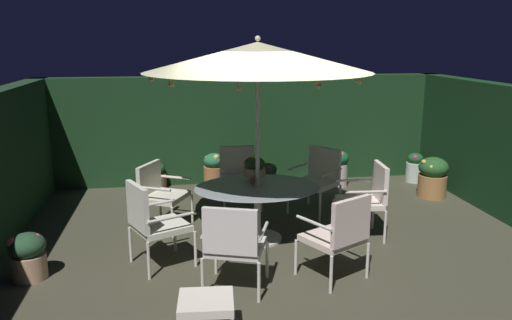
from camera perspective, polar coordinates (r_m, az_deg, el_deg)
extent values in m
cube|color=#414030|center=(6.64, 2.67, -10.12)|extent=(7.53, 6.99, 0.02)
cube|color=#17351A|center=(9.53, -1.25, 3.49)|extent=(7.53, 0.30, 1.98)
cylinder|color=silver|center=(6.95, 0.17, -8.76)|extent=(0.65, 0.65, 0.03)
cylinder|color=silver|center=(6.82, 0.18, -6.09)|extent=(0.09, 0.09, 0.72)
ellipsoid|color=#8F979D|center=(6.71, 0.18, -3.08)|extent=(1.68, 1.31, 0.03)
cylinder|color=silver|center=(6.59, 0.18, 0.68)|extent=(0.06, 0.06, 2.37)
cone|color=beige|center=(6.43, 0.19, 11.50)|extent=(2.88, 2.88, 0.37)
sphere|color=silver|center=(6.43, 0.19, 13.51)|extent=(0.07, 0.07, 0.07)
sphere|color=#F9DB8C|center=(6.76, 11.35, 9.25)|extent=(0.07, 0.07, 0.07)
sphere|color=#F9DB8C|center=(7.45, 7.21, 9.77)|extent=(0.07, 0.07, 0.07)
sphere|color=#F9DB8C|center=(7.73, 2.00, 10.01)|extent=(0.07, 0.07, 0.07)
sphere|color=#F9DB8C|center=(7.64, -4.16, 9.94)|extent=(0.07, 0.07, 0.07)
sphere|color=#F9DB8C|center=(7.18, -9.03, 9.58)|extent=(0.07, 0.07, 0.07)
sphere|color=#F9DB8C|center=(6.33, -11.65, 8.96)|extent=(0.07, 0.07, 0.07)
sphere|color=#F9DB8C|center=(5.61, -9.46, 8.50)|extent=(0.07, 0.07, 0.07)
sphere|color=#F9DB8C|center=(5.16, -1.90, 8.25)|extent=(0.07, 0.07, 0.07)
sphere|color=#F9DB8C|center=(5.34, 6.97, 8.33)|extent=(0.07, 0.07, 0.07)
sphere|color=#F9DB8C|center=(5.95, 11.51, 8.69)|extent=(0.07, 0.07, 0.07)
cylinder|color=tan|center=(6.89, -0.17, -2.11)|extent=(0.13, 0.13, 0.09)
cylinder|color=tan|center=(6.87, -0.17, -1.31)|extent=(0.30, 0.30, 0.11)
ellipsoid|color=#234228|center=(6.84, -0.17, -0.35)|extent=(0.28, 0.28, 0.17)
sphere|color=#EAD852|center=(6.82, -0.17, 0.16)|extent=(0.10, 0.10, 0.10)
cylinder|color=silver|center=(7.55, 7.20, -5.36)|extent=(0.04, 0.04, 0.44)
cylinder|color=silver|center=(7.86, 3.58, -4.51)|extent=(0.04, 0.04, 0.44)
cylinder|color=silver|center=(8.02, 9.42, -4.30)|extent=(0.04, 0.04, 0.44)
cylinder|color=silver|center=(8.31, 5.92, -3.55)|extent=(0.04, 0.04, 0.44)
cube|color=silver|center=(7.85, 6.58, -2.64)|extent=(0.80, 0.80, 0.07)
cube|color=silver|center=(8.01, 7.71, -0.31)|extent=(0.42, 0.46, 0.48)
cylinder|color=silver|center=(7.64, 8.47, -1.37)|extent=(0.44, 0.39, 0.04)
cylinder|color=silver|center=(7.95, 4.86, -0.69)|extent=(0.44, 0.39, 0.04)
cylinder|color=beige|center=(7.94, 0.64, -4.33)|extent=(0.04, 0.04, 0.43)
cylinder|color=beige|center=(7.84, -3.57, -4.59)|extent=(0.04, 0.04, 0.43)
cylinder|color=beige|center=(8.48, -0.18, -3.17)|extent=(0.04, 0.04, 0.43)
cylinder|color=beige|center=(8.39, -4.13, -3.39)|extent=(0.04, 0.04, 0.43)
cube|color=silver|center=(8.09, -1.82, -2.16)|extent=(0.60, 0.59, 0.07)
cube|color=silver|center=(8.28, -2.16, 0.06)|extent=(0.56, 0.09, 0.45)
cylinder|color=beige|center=(8.09, 0.22, -0.66)|extent=(0.06, 0.55, 0.04)
cylinder|color=beige|center=(7.99, -3.91, -0.86)|extent=(0.06, 0.55, 0.04)
cylinder|color=silver|center=(7.54, -7.21, -5.44)|extent=(0.04, 0.04, 0.43)
cylinder|color=silver|center=(7.03, -9.37, -6.94)|extent=(0.04, 0.04, 0.43)
cylinder|color=silver|center=(7.77, -10.71, -4.99)|extent=(0.04, 0.04, 0.43)
cylinder|color=silver|center=(7.28, -13.05, -6.39)|extent=(0.04, 0.04, 0.43)
cube|color=beige|center=(7.32, -10.15, -4.08)|extent=(0.73, 0.76, 0.07)
cube|color=beige|center=(7.37, -11.94, -2.02)|extent=(0.32, 0.54, 0.43)
cylinder|color=silver|center=(7.52, -9.11, -1.93)|extent=(0.46, 0.26, 0.04)
cylinder|color=silver|center=(7.01, -11.41, -3.18)|extent=(0.46, 0.26, 0.04)
cylinder|color=silver|center=(6.60, -9.11, -8.25)|extent=(0.04, 0.04, 0.44)
cylinder|color=silver|center=(6.13, -6.82, -9.91)|extent=(0.04, 0.04, 0.44)
cylinder|color=silver|center=(6.39, -13.94, -9.22)|extent=(0.04, 0.04, 0.44)
cylinder|color=silver|center=(5.91, -11.97, -11.05)|extent=(0.04, 0.04, 0.44)
cube|color=silver|center=(6.15, -10.56, -7.38)|extent=(0.75, 0.74, 0.07)
cube|color=silver|center=(5.96, -13.17, -5.17)|extent=(0.29, 0.51, 0.53)
cylinder|color=silver|center=(6.33, -11.67, -4.93)|extent=(0.52, 0.27, 0.04)
cylinder|color=silver|center=(5.85, -9.52, -6.40)|extent=(0.52, 0.27, 0.04)
cylinder|color=silver|center=(5.94, -4.55, -10.71)|extent=(0.04, 0.04, 0.44)
cylinder|color=silver|center=(5.83, 1.25, -11.16)|extent=(0.04, 0.04, 0.44)
cylinder|color=silver|center=(5.45, -6.04, -13.06)|extent=(0.04, 0.04, 0.44)
cylinder|color=silver|center=(5.33, 0.32, -13.62)|extent=(0.04, 0.04, 0.44)
cube|color=silver|center=(5.52, -2.28, -9.73)|extent=(0.73, 0.70, 0.07)
cube|color=silver|center=(5.17, -2.94, -8.04)|extent=(0.56, 0.24, 0.49)
cylinder|color=silver|center=(5.51, -5.36, -7.62)|extent=(0.21, 0.52, 0.04)
cylinder|color=silver|center=(5.40, 0.83, -8.05)|extent=(0.21, 0.52, 0.04)
cylinder|color=silver|center=(5.92, 4.50, -10.84)|extent=(0.04, 0.04, 0.42)
cylinder|color=silver|center=(6.29, 8.51, -9.43)|extent=(0.04, 0.04, 0.42)
cylinder|color=silver|center=(5.56, 8.44, -12.66)|extent=(0.04, 0.04, 0.42)
cylinder|color=silver|center=(5.95, 12.43, -11.00)|extent=(0.04, 0.04, 0.42)
cube|color=beige|center=(5.83, 8.56, -8.74)|extent=(0.76, 0.75, 0.07)
cube|color=beige|center=(5.55, 10.66, -6.78)|extent=(0.52, 0.32, 0.50)
cylinder|color=silver|center=(5.54, 6.53, -7.04)|extent=(0.29, 0.49, 0.04)
cylinder|color=silver|center=(5.94, 10.62, -5.77)|extent=(0.29, 0.49, 0.04)
cylinder|color=silver|center=(6.78, 9.70, -7.61)|extent=(0.04, 0.04, 0.45)
cylinder|color=silver|center=(7.28, 8.70, -6.08)|extent=(0.04, 0.04, 0.45)
cylinder|color=silver|center=(6.94, 14.31, -7.36)|extent=(0.04, 0.04, 0.45)
cylinder|color=silver|center=(7.42, 13.01, -5.89)|extent=(0.04, 0.04, 0.45)
cube|color=silver|center=(7.01, 11.54, -4.70)|extent=(0.60, 0.58, 0.07)
cube|color=silver|center=(7.01, 13.79, -2.42)|extent=(0.10, 0.53, 0.50)
cylinder|color=silver|center=(6.70, 12.24, -3.54)|extent=(0.55, 0.08, 0.04)
cylinder|color=silver|center=(7.20, 11.05, -2.28)|extent=(0.55, 0.08, 0.04)
cylinder|color=silver|center=(5.01, -8.30, -16.48)|extent=(0.03, 0.03, 0.31)
cylinder|color=silver|center=(5.00, -2.81, -16.42)|extent=(0.03, 0.03, 0.31)
cube|color=silver|center=(4.72, -5.66, -15.67)|extent=(0.52, 0.48, 0.08)
cylinder|color=beige|center=(9.43, 9.15, -1.65)|extent=(0.36, 0.36, 0.42)
ellipsoid|color=#15522F|center=(9.35, 9.22, 0.23)|extent=(0.40, 0.40, 0.28)
sphere|color=#DE4C62|center=(9.37, 9.82, 0.70)|extent=(0.08, 0.08, 0.08)
sphere|color=#E75178|center=(9.43, 9.29, 0.73)|extent=(0.07, 0.07, 0.07)
sphere|color=#D94C7E|center=(9.41, 8.53, 0.38)|extent=(0.11, 0.11, 0.11)
sphere|color=#D74268|center=(9.32, 8.56, 0.39)|extent=(0.09, 0.09, 0.09)
sphere|color=#DD6075|center=(9.23, 9.06, 0.49)|extent=(0.08, 0.08, 0.08)
sphere|color=#D1596D|center=(9.24, 9.58, 0.65)|extent=(0.09, 0.09, 0.09)
cylinder|color=#8E624C|center=(9.35, -11.21, -2.35)|extent=(0.39, 0.39, 0.27)
ellipsoid|color=#264822|center=(9.29, -11.28, -0.97)|extent=(0.36, 0.36, 0.25)
sphere|color=silver|center=(9.30, -10.76, -0.83)|extent=(0.07, 0.07, 0.07)
sphere|color=silver|center=(9.37, -11.32, -0.79)|extent=(0.08, 0.08, 0.08)
sphere|color=silver|center=(9.26, -11.79, -0.75)|extent=(0.09, 0.09, 0.09)
sphere|color=silver|center=(9.18, -11.17, -0.83)|extent=(0.07, 0.07, 0.07)
cylinder|color=#9E6E3D|center=(9.19, 19.17, -2.76)|extent=(0.48, 0.48, 0.38)
ellipsoid|color=#265324|center=(9.11, 19.33, -0.78)|extent=(0.49, 0.49, 0.35)
sphere|color=#DCCA5A|center=(9.18, 20.09, -0.60)|extent=(0.08, 0.08, 0.08)
sphere|color=yellow|center=(9.23, 19.33, -0.08)|extent=(0.09, 0.09, 0.09)
sphere|color=yellow|center=(9.15, 18.53, -0.46)|extent=(0.10, 0.10, 0.10)
sphere|color=#E7BD4C|center=(8.97, 18.34, -0.19)|extent=(0.08, 0.08, 0.08)
sphere|color=#F9D44A|center=(8.90, 19.12, -0.75)|extent=(0.06, 0.06, 0.06)
sphere|color=yellow|center=(9.00, 20.25, -1.01)|extent=(0.09, 0.09, 0.09)
cylinder|color=tan|center=(6.38, -24.12, -10.86)|extent=(0.38, 0.38, 0.29)
ellipsoid|color=#23432A|center=(6.29, -24.34, -8.74)|extent=(0.40, 0.40, 0.28)
sphere|color=#EB4773|center=(6.26, -23.40, -7.91)|extent=(0.07, 0.07, 0.07)
sphere|color=#EF5176|center=(6.38, -23.41, -8.13)|extent=(0.07, 0.07, 0.07)
sphere|color=#D85B75|center=(6.37, -24.80, -8.27)|extent=(0.06, 0.06, 0.06)
sphere|color=#D25D6B|center=(6.23, -25.77, -8.35)|extent=(0.10, 0.10, 0.10)
sphere|color=#EB5F6D|center=(6.18, -24.22, -9.00)|extent=(0.10, 0.10, 0.10)
cylinder|color=#A3693E|center=(9.24, -4.69, -1.91)|extent=(0.39, 0.39, 0.40)
ellipsoid|color=#28673E|center=(9.16, -4.73, -0.08)|extent=(0.39, 0.39, 0.27)
sphere|color=#F8D75A|center=(9.14, -4.00, -0.02)|extent=(0.10, 0.10, 0.10)
sphere|color=#E3CF50|center=(9.27, -5.04, 0.43)|extent=(0.07, 0.07, 0.07)
sphere|color=#F9C149|center=(9.15, -5.61, 0.28)|extent=(0.06, 0.06, 0.06)
sphere|color=#DFC357|center=(9.03, -4.49, 0.32)|extent=(0.10, 0.10, 0.10)
cylinder|color=olive|center=(9.16, 1.34, -2.40)|extent=(0.33, 0.33, 0.27)
ellipsoid|color=#2D562B|center=(9.11, 1.34, -1.05)|extent=(0.32, 0.32, 0.23)
sphere|color=#B32A8D|center=(9.13, 1.87, -0.95)|extent=(0.10, 0.10, 0.10)
sphere|color=#BA2E80|center=(9.16, 1.22, -0.60)|extent=(0.08, 0.08, 0.08)
sphere|color=#B94577|center=(9.06, 0.73, -0.70)|extent=(0.10, 0.10, 0.10)
sphere|color=#B13E78|center=(8.99, 1.55, -1.01)|extent=(0.10, 0.10, 0.10)
cylinder|color=beige|center=(10.04, 17.38, -1.31)|extent=(0.32, 0.32, 0.37)
ellipsoid|color=#1C4B24|center=(9.98, 17.49, 0.16)|extent=(0.29, 0.29, 0.20)
sphere|color=#A34177|center=(10.02, 17.98, 0.19)|extent=(0.10, 0.10, 0.10)
sphere|color=#AF418D|center=(10.04, 17.01, 0.28)|extent=(0.08, 0.08, 0.08)
sphere|color=#C12C76|center=(9.87, 17.46, 0.29)|extent=(0.08, 0.08, 0.08)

